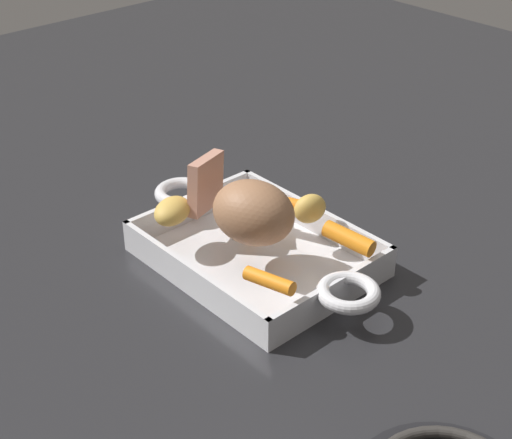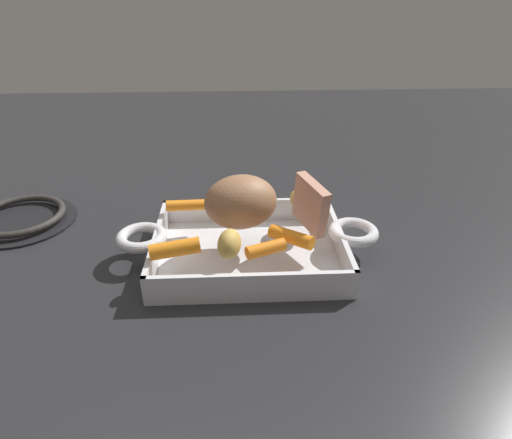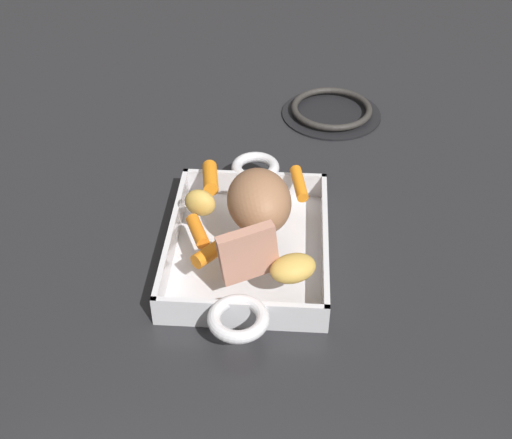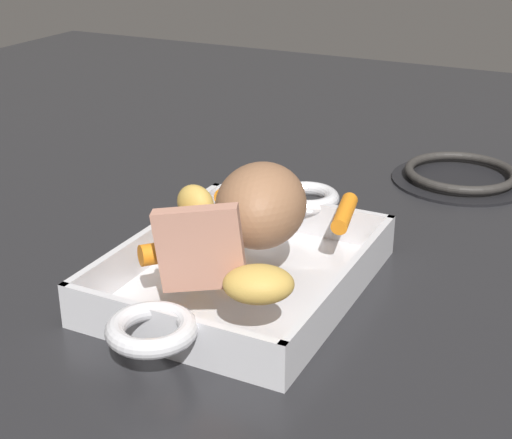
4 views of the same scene
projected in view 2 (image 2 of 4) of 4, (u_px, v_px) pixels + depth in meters
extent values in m
plane|color=#232326|center=(249.00, 256.00, 0.72)|extent=(2.34, 2.34, 0.00)
cube|color=silver|center=(249.00, 254.00, 0.71)|extent=(0.30, 0.23, 0.01)
cube|color=silver|center=(247.00, 211.00, 0.80)|extent=(0.30, 0.01, 0.05)
cube|color=silver|center=(251.00, 288.00, 0.61)|extent=(0.30, 0.01, 0.05)
cube|color=silver|center=(338.00, 242.00, 0.71)|extent=(0.01, 0.23, 0.05)
cube|color=silver|center=(157.00, 247.00, 0.70)|extent=(0.01, 0.23, 0.05)
torus|color=silver|center=(353.00, 232.00, 0.70)|extent=(0.08, 0.08, 0.02)
torus|color=silver|center=(142.00, 237.00, 0.69)|extent=(0.08, 0.08, 0.02)
ellipsoid|color=#956646|center=(241.00, 202.00, 0.68)|extent=(0.13, 0.12, 0.08)
cube|color=tan|center=(311.00, 205.00, 0.68)|extent=(0.05, 0.09, 0.09)
cylinder|color=orange|center=(187.00, 205.00, 0.75)|extent=(0.07, 0.03, 0.02)
cylinder|color=orange|center=(291.00, 237.00, 0.65)|extent=(0.07, 0.06, 0.02)
cylinder|color=orange|center=(266.00, 249.00, 0.63)|extent=(0.06, 0.04, 0.02)
cylinder|color=orange|center=(175.00, 249.00, 0.62)|extent=(0.08, 0.03, 0.03)
ellipsoid|color=gold|center=(229.00, 244.00, 0.62)|extent=(0.04, 0.05, 0.04)
ellipsoid|color=gold|center=(305.00, 200.00, 0.75)|extent=(0.07, 0.08, 0.03)
cylinder|color=black|center=(22.00, 220.00, 0.81)|extent=(0.19, 0.19, 0.01)
torus|color=#2D2B28|center=(20.00, 215.00, 0.81)|extent=(0.16, 0.16, 0.01)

